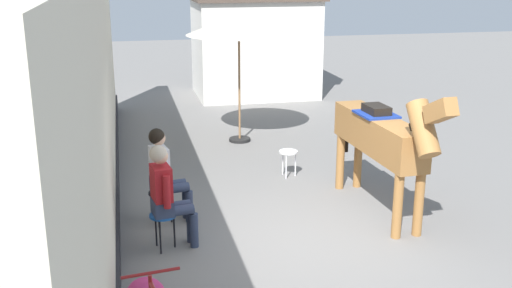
{
  "coord_description": "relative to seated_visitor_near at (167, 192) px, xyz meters",
  "views": [
    {
      "loc": [
        -2.2,
        -6.9,
        3.5
      ],
      "look_at": [
        -0.4,
        1.2,
        1.05
      ],
      "focal_mm": 42.63,
      "sensor_mm": 36.0,
      "label": 1
    }
  ],
  "objects": [
    {
      "name": "pub_facade_wall",
      "position": [
        -0.8,
        1.21,
        0.76
      ],
      "size": [
        0.34,
        14.0,
        3.4
      ],
      "color": "beige",
      "rests_on": "ground_plane"
    },
    {
      "name": "saddled_horse_center",
      "position": [
        3.1,
        0.51,
        0.38
      ],
      "size": [
        0.54,
        3.0,
        2.06
      ],
      "color": "#9E6B38",
      "rests_on": "ground_plane"
    },
    {
      "name": "seated_visitor_near",
      "position": [
        0.0,
        0.0,
        0.0
      ],
      "size": [
        0.61,
        0.49,
        1.39
      ],
      "color": "#194C99",
      "rests_on": "ground_plane"
    },
    {
      "name": "ground_plane",
      "position": [
        1.75,
        2.71,
        -0.78
      ],
      "size": [
        40.0,
        40.0,
        0.0
      ],
      "primitive_type": "plane",
      "color": "slate"
    },
    {
      "name": "distant_cottage",
      "position": [
        3.15,
        9.22,
        1.02
      ],
      "size": [
        3.4,
        2.6,
        3.5
      ],
      "color": "silver",
      "rests_on": "ground_plane"
    },
    {
      "name": "seated_visitor_far",
      "position": [
        0.03,
        0.81,
        0.0
      ],
      "size": [
        0.61,
        0.48,
        1.39
      ],
      "color": "black",
      "rests_on": "ground_plane"
    },
    {
      "name": "cafe_parasol",
      "position": [
        1.84,
        4.67,
        1.59
      ],
      "size": [
        2.1,
        2.1,
        2.58
      ],
      "color": "black",
      "rests_on": "ground_plane"
    },
    {
      "name": "spare_stool_white",
      "position": [
        2.23,
        2.33,
        -0.38
      ],
      "size": [
        0.32,
        0.32,
        0.46
      ],
      "color": "white",
      "rests_on": "ground_plane"
    }
  ]
}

